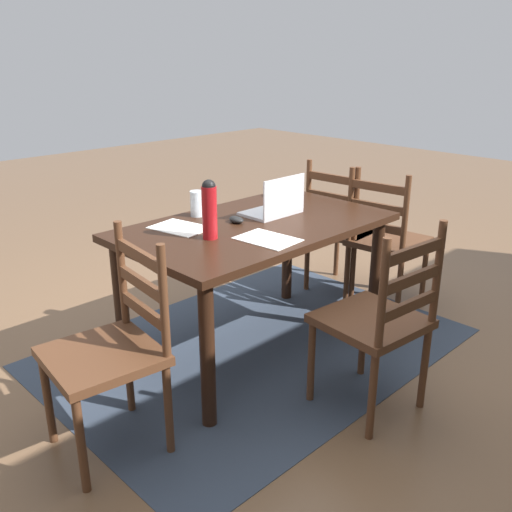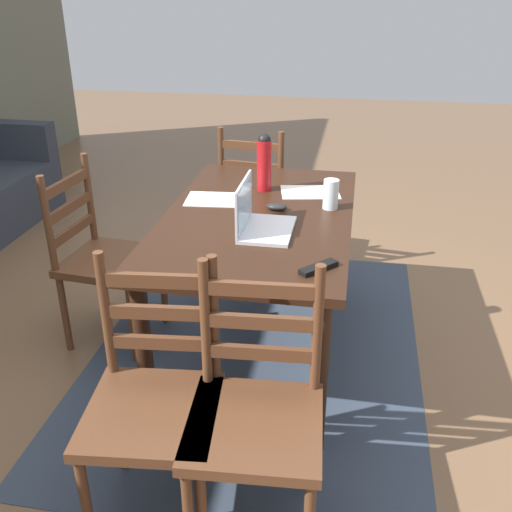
% 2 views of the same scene
% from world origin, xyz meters
% --- Properties ---
extents(ground_plane, '(14.00, 14.00, 0.00)m').
position_xyz_m(ground_plane, '(0.00, 0.00, 0.00)').
color(ground_plane, brown).
extents(area_rug, '(2.29, 1.65, 0.01)m').
position_xyz_m(area_rug, '(0.00, 0.00, 0.00)').
color(area_rug, '#333D4C').
rests_on(area_rug, ground).
extents(dining_table, '(1.47, 0.87, 0.76)m').
position_xyz_m(dining_table, '(0.00, 0.00, 0.66)').
color(dining_table, black).
rests_on(dining_table, ground).
extents(chair_left_far, '(0.48, 0.48, 0.95)m').
position_xyz_m(chair_left_far, '(-1.02, 0.18, 0.46)').
color(chair_left_far, '#56331E').
rests_on(chair_left_far, ground).
extents(chair_far_head, '(0.48, 0.48, 0.95)m').
position_xyz_m(chair_far_head, '(0.00, 0.81, 0.46)').
color(chair_far_head, '#56331E').
rests_on(chair_far_head, ground).
extents(chair_left_near, '(0.47, 0.47, 0.95)m').
position_xyz_m(chair_left_near, '(-1.02, -0.17, 0.46)').
color(chair_left_near, '#56331E').
rests_on(chair_left_near, ground).
extents(chair_right_far, '(0.49, 0.49, 0.95)m').
position_xyz_m(chair_right_far, '(1.02, 0.18, 0.46)').
color(chair_right_far, '#56331E').
rests_on(chair_right_far, ground).
extents(laptop, '(0.32, 0.22, 0.23)m').
position_xyz_m(laptop, '(-0.19, -0.03, 0.82)').
color(laptop, silver).
rests_on(laptop, dining_table).
extents(water_bottle, '(0.07, 0.07, 0.30)m').
position_xyz_m(water_bottle, '(0.35, 0.03, 0.92)').
color(water_bottle, '#A81419').
rests_on(water_bottle, dining_table).
extents(drinking_glass, '(0.07, 0.07, 0.14)m').
position_xyz_m(drinking_glass, '(0.14, -0.33, 0.83)').
color(drinking_glass, silver).
rests_on(drinking_glass, dining_table).
extents(computer_mouse, '(0.07, 0.11, 0.03)m').
position_xyz_m(computer_mouse, '(0.07, -0.08, 0.78)').
color(computer_mouse, black).
rests_on(computer_mouse, dining_table).
extents(tv_remote, '(0.15, 0.15, 0.02)m').
position_xyz_m(tv_remote, '(-0.52, -0.32, 0.77)').
color(tv_remote, black).
rests_on(tv_remote, dining_table).
extents(paper_stack_left, '(0.26, 0.33, 0.00)m').
position_xyz_m(paper_stack_left, '(0.35, -0.21, 0.76)').
color(paper_stack_left, white).
rests_on(paper_stack_left, dining_table).
extents(paper_stack_right, '(0.24, 0.31, 0.00)m').
position_xyz_m(paper_stack_right, '(0.16, 0.24, 0.76)').
color(paper_stack_right, white).
rests_on(paper_stack_right, dining_table).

